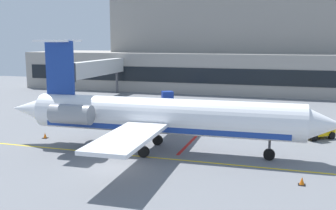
{
  "coord_description": "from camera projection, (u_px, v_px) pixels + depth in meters",
  "views": [
    {
      "loc": [
        12.07,
        -25.83,
        9.41
      ],
      "look_at": [
        0.64,
        11.06,
        3.0
      ],
      "focal_mm": 42.35,
      "sensor_mm": 36.0,
      "label": 1
    }
  ],
  "objects": [
    {
      "name": "ground",
      "position": [
        116.0,
        168.0,
        29.41
      ],
      "size": [
        120.0,
        120.0,
        0.11
      ],
      "color": "slate"
    },
    {
      "name": "terminal_building",
      "position": [
        215.0,
        50.0,
        74.53
      ],
      "size": [
        70.51,
        15.89,
        18.99
      ],
      "color": "gray",
      "rests_on": "ground"
    },
    {
      "name": "jet_bridge_west",
      "position": [
        92.0,
        69.0,
        61.46
      ],
      "size": [
        2.4,
        19.57,
        6.23
      ],
      "color": "silver",
      "rests_on": "ground"
    },
    {
      "name": "regional_jet",
      "position": [
        158.0,
        116.0,
        33.18
      ],
      "size": [
        28.77,
        21.12,
        9.39
      ],
      "color": "white",
      "rests_on": "ground"
    },
    {
      "name": "baggage_tug",
      "position": [
        163.0,
        99.0,
        57.19
      ],
      "size": [
        4.17,
        3.32,
        2.0
      ],
      "color": "#19389E",
      "rests_on": "ground"
    },
    {
      "name": "pushback_tractor",
      "position": [
        315.0,
        129.0,
        37.89
      ],
      "size": [
        3.39,
        3.26,
        2.1
      ],
      "color": "#E5B20C",
      "rests_on": "ground"
    },
    {
      "name": "belt_loader",
      "position": [
        177.0,
        114.0,
        45.69
      ],
      "size": [
        3.33,
        4.06,
        1.9
      ],
      "color": "#1E4CB2",
      "rests_on": "ground"
    },
    {
      "name": "safety_cone_alpha",
      "position": [
        302.0,
        181.0,
        25.86
      ],
      "size": [
        0.47,
        0.47,
        0.55
      ],
      "color": "orange",
      "rests_on": "ground"
    },
    {
      "name": "safety_cone_bravo",
      "position": [
        146.0,
        134.0,
        38.79
      ],
      "size": [
        0.47,
        0.47,
        0.55
      ],
      "color": "orange",
      "rests_on": "ground"
    },
    {
      "name": "safety_cone_charlie",
      "position": [
        45.0,
        136.0,
        38.1
      ],
      "size": [
        0.47,
        0.47,
        0.55
      ],
      "color": "orange",
      "rests_on": "ground"
    }
  ]
}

